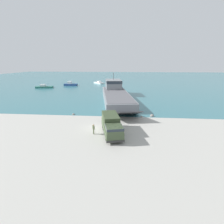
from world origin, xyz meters
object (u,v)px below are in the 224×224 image
(soldier_on_ramp, at_px, (93,128))
(moored_boat_b, at_px, (44,87))
(military_truck, at_px, (111,125))
(landing_craft, at_px, (115,93))
(moored_boat_a, at_px, (71,84))
(moored_boat_c, at_px, (99,83))

(soldier_on_ramp, distance_m, moored_boat_b, 59.82)
(military_truck, relative_size, soldier_on_ramp, 5.00)
(landing_craft, distance_m, moored_boat_a, 38.96)
(landing_craft, xyz_separation_m, soldier_on_ramp, (-1.61, -28.53, -0.91))
(military_truck, xyz_separation_m, moored_boat_c, (-13.20, 69.16, -1.05))
(moored_boat_b, bearing_deg, moored_boat_a, 123.98)
(landing_craft, xyz_separation_m, moored_boat_a, (-24.41, 30.34, -1.14))
(moored_boat_b, bearing_deg, landing_craft, 49.44)
(moored_boat_a, bearing_deg, moored_boat_c, 133.36)
(landing_craft, distance_m, moored_boat_b, 40.37)
(landing_craft, xyz_separation_m, moored_boat_c, (-11.92, 40.99, -1.40))
(soldier_on_ramp, bearing_deg, military_truck, 154.59)
(soldier_on_ramp, height_order, moored_boat_c, soldier_on_ramp)
(soldier_on_ramp, height_order, moored_boat_a, moored_boat_a)
(moored_boat_a, distance_m, moored_boat_b, 12.83)
(moored_boat_a, relative_size, moored_boat_c, 1.03)
(moored_boat_a, xyz_separation_m, moored_boat_b, (-9.55, -8.56, -0.19))
(moored_boat_a, height_order, moored_boat_b, moored_boat_a)
(military_truck, bearing_deg, moored_boat_c, 177.53)
(soldier_on_ramp, bearing_deg, moored_boat_a, -101.51)
(soldier_on_ramp, distance_m, moored_boat_c, 70.29)
(moored_boat_a, bearing_deg, soldier_on_ramp, 24.08)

